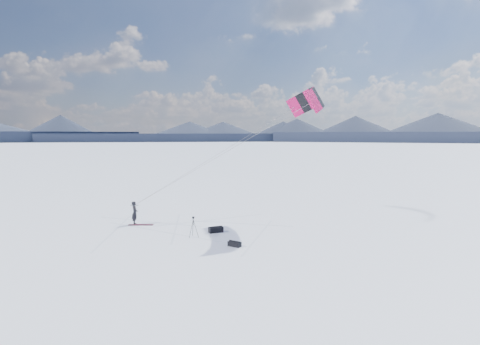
% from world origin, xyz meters
% --- Properties ---
extents(ground, '(1800.00, 1800.00, 0.00)m').
position_xyz_m(ground, '(0.00, 0.00, 0.00)').
color(ground, white).
extents(horizon_hills, '(704.47, 706.88, 9.66)m').
position_xyz_m(horizon_hills, '(-0.00, -0.00, 4.14)').
color(horizon_hills, '#182231').
rests_on(horizon_hills, ground).
extents(snow_tracks, '(17.62, 10.25, 0.01)m').
position_xyz_m(snow_tracks, '(0.33, 0.01, 0.00)').
color(snow_tracks, '#B1BDD6').
rests_on(snow_tracks, ground).
extents(snowkiter, '(0.56, 0.67, 1.58)m').
position_xyz_m(snowkiter, '(-2.91, 1.60, 0.00)').
color(snowkiter, black).
rests_on(snowkiter, ground).
extents(snowboard, '(1.68, 0.64, 0.04)m').
position_xyz_m(snowboard, '(-2.45, 1.52, 0.02)').
color(snowboard, maroon).
rests_on(snowboard, ground).
extents(tripod, '(0.53, 0.60, 1.24)m').
position_xyz_m(tripod, '(2.00, -0.86, 0.80)').
color(tripod, black).
rests_on(tripod, ground).
extents(gear_bag_a, '(0.97, 0.85, 0.40)m').
position_xyz_m(gear_bag_a, '(3.02, 0.51, 0.18)').
color(gear_bag_a, black).
rests_on(gear_bag_a, ground).
extents(gear_bag_b, '(0.79, 0.59, 0.32)m').
position_xyz_m(gear_bag_b, '(4.79, -2.34, 0.14)').
color(gear_bag_b, black).
rests_on(gear_bag_b, ground).
extents(power_kite, '(12.76, 6.08, 7.96)m').
position_xyz_m(power_kite, '(8.57, 4.72, 8.37)').
color(power_kite, '#BE0B4C').
rests_on(power_kite, ground).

